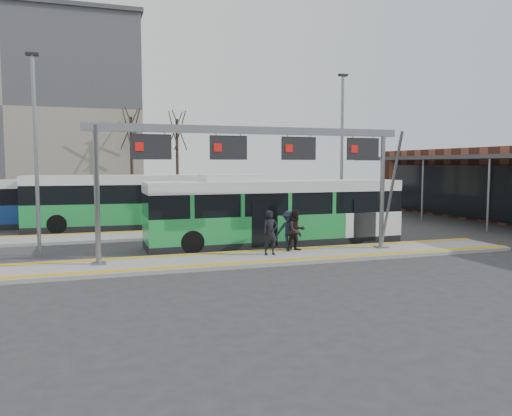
{
  "coord_description": "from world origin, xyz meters",
  "views": [
    {
      "loc": [
        -6.6,
        -18.86,
        3.84
      ],
      "look_at": [
        0.52,
        3.0,
        1.83
      ],
      "focal_mm": 35.0,
      "sensor_mm": 36.0,
      "label": 1
    }
  ],
  "objects_px": {
    "passenger_a": "(270,233)",
    "passenger_c": "(289,230)",
    "hero_bus": "(275,213)",
    "gantry": "(257,153)",
    "passenger_b": "(296,230)"
  },
  "relations": [
    {
      "from": "gantry",
      "to": "passenger_c",
      "type": "distance_m",
      "value": 3.83
    },
    {
      "from": "passenger_a",
      "to": "passenger_b",
      "type": "height_order",
      "value": "passenger_a"
    },
    {
      "from": "hero_bus",
      "to": "passenger_c",
      "type": "xyz_separation_m",
      "value": [
        -0.2,
        -2.28,
        -0.54
      ]
    },
    {
      "from": "passenger_a",
      "to": "passenger_c",
      "type": "height_order",
      "value": "passenger_a"
    },
    {
      "from": "hero_bus",
      "to": "passenger_c",
      "type": "height_order",
      "value": "hero_bus"
    },
    {
      "from": "hero_bus",
      "to": "passenger_c",
      "type": "relative_size",
      "value": 7.24
    },
    {
      "from": "gantry",
      "to": "passenger_c",
      "type": "xyz_separation_m",
      "value": [
        1.75,
        0.85,
        -3.3
      ]
    },
    {
      "from": "gantry",
      "to": "hero_bus",
      "type": "bearing_deg",
      "value": 58.1
    },
    {
      "from": "passenger_a",
      "to": "passenger_b",
      "type": "xyz_separation_m",
      "value": [
        1.39,
        0.57,
        -0.04
      ]
    },
    {
      "from": "gantry",
      "to": "passenger_a",
      "type": "relative_size",
      "value": 7.14
    },
    {
      "from": "hero_bus",
      "to": "passenger_b",
      "type": "height_order",
      "value": "hero_bus"
    },
    {
      "from": "passenger_a",
      "to": "passenger_c",
      "type": "xyz_separation_m",
      "value": [
        1.2,
        0.95,
        -0.06
      ]
    },
    {
      "from": "passenger_a",
      "to": "passenger_b",
      "type": "distance_m",
      "value": 1.5
    },
    {
      "from": "passenger_b",
      "to": "passenger_c",
      "type": "distance_m",
      "value": 0.42
    },
    {
      "from": "gantry",
      "to": "passenger_b",
      "type": "height_order",
      "value": "gantry"
    }
  ]
}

